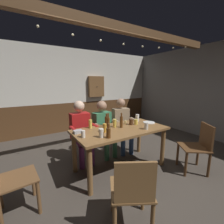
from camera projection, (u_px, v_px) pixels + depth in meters
ground_plane at (126, 173)px, 2.69m from camera, size 7.31×7.31×0.00m
back_wall_upper at (71, 76)px, 4.83m from camera, size 6.09×0.12×1.71m
back_wall_wainscot at (73, 116)px, 5.08m from camera, size 6.09×0.12×0.94m
side_wall_concrete at (219, 93)px, 4.05m from camera, size 0.12×5.84×2.65m
ceiling_beam at (111, 26)px, 2.62m from camera, size 5.48×0.14×0.16m
dining_table at (121, 135)px, 2.72m from camera, size 1.68×0.83×0.78m
person_0 at (81, 129)px, 2.99m from camera, size 0.52×0.53×1.24m
person_1 at (104, 126)px, 3.26m from camera, size 0.57×0.54×1.20m
person_2 at (122, 123)px, 3.50m from camera, size 0.55×0.57×1.23m
chair_empty_near_right at (132, 192)px, 1.55m from camera, size 0.60×0.60×0.88m
chair_empty_near_left at (8, 179)px, 1.76m from camera, size 0.47×0.47×0.88m
chair_empty_far_end at (198, 146)px, 2.68m from camera, size 0.61×0.61×0.88m
table_candle at (125, 122)px, 2.98m from camera, size 0.04×0.04×0.08m
condiment_caddy at (78, 132)px, 2.45m from camera, size 0.14×0.10×0.05m
plate_0 at (149, 122)px, 3.08m from camera, size 0.24×0.24×0.01m
bottle_0 at (107, 121)px, 2.87m from camera, size 0.07×0.07×0.24m
bottle_1 at (121, 122)px, 2.74m from camera, size 0.05×0.05×0.28m
bottle_2 at (108, 133)px, 2.23m from camera, size 0.07×0.07×0.22m
bottle_3 at (108, 122)px, 2.73m from camera, size 0.06×0.06×0.27m
pint_glass_0 at (101, 133)px, 2.25m from camera, size 0.07×0.07×0.13m
pint_glass_1 at (131, 122)px, 2.94m from camera, size 0.08×0.08×0.12m
pint_glass_2 at (146, 126)px, 2.65m from camera, size 0.08×0.08×0.12m
pint_glass_3 at (105, 128)px, 2.49m from camera, size 0.06×0.06×0.14m
pint_glass_4 at (90, 124)px, 2.72m from camera, size 0.06×0.06×0.15m
pint_glass_5 at (83, 134)px, 2.25m from camera, size 0.06×0.06×0.11m
pint_glass_6 at (115, 123)px, 2.78m from camera, size 0.06×0.06×0.15m
pint_glass_7 at (136, 122)px, 2.95m from camera, size 0.07×0.07×0.10m
pint_glass_8 at (137, 118)px, 3.20m from camera, size 0.08×0.08×0.15m
wall_dart_cabinet at (96, 87)px, 5.21m from camera, size 0.56×0.15×0.70m
string_lights at (113, 38)px, 2.62m from camera, size 4.30×0.04×0.20m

